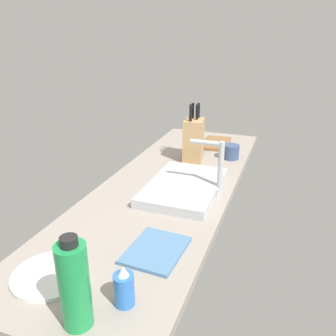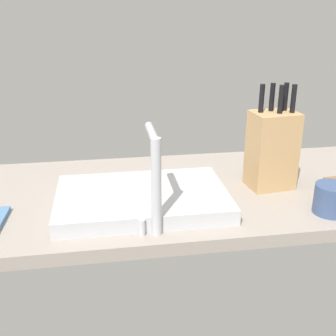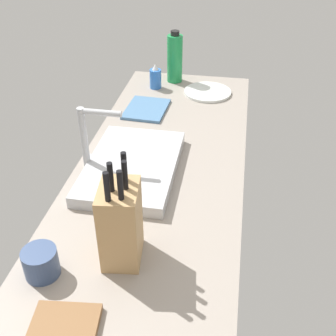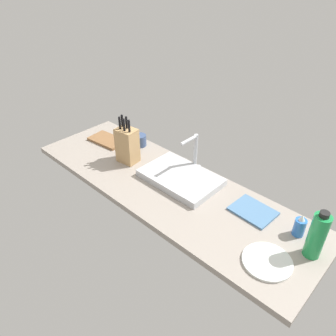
# 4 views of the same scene
# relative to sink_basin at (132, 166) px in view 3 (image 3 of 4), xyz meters

# --- Properties ---
(countertop_slab) EXTENTS (1.83, 0.58, 0.04)m
(countertop_slab) POSITION_rel_sink_basin_xyz_m (-0.03, -0.09, -0.04)
(countertop_slab) COLOR gray
(countertop_slab) RESTS_ON ground
(sink_basin) EXTENTS (0.45, 0.30, 0.04)m
(sink_basin) POSITION_rel_sink_basin_xyz_m (0.00, 0.00, 0.00)
(sink_basin) COLOR #B7BABF
(sink_basin) RESTS_ON countertop_slab
(faucet) EXTENTS (0.06, 0.15, 0.24)m
(faucet) POSITION_rel_sink_basin_xyz_m (-0.02, 0.14, 0.12)
(faucet) COLOR #B7BABF
(faucet) RESTS_ON countertop_slab
(knife_block) EXTENTS (0.14, 0.11, 0.30)m
(knife_block) POSITION_rel_sink_basin_xyz_m (-0.39, -0.07, 0.10)
(knife_block) COLOR tan
(knife_block) RESTS_ON countertop_slab
(soap_bottle) EXTENTS (0.06, 0.06, 0.12)m
(soap_bottle) POSITION_rel_sink_basin_xyz_m (0.70, 0.06, 0.03)
(soap_bottle) COLOR blue
(soap_bottle) RESTS_ON countertop_slab
(water_bottle) EXTENTS (0.07, 0.07, 0.25)m
(water_bottle) POSITION_rel_sink_basin_xyz_m (0.80, -0.02, 0.10)
(water_bottle) COLOR #1E8E47
(water_bottle) RESTS_ON countertop_slab
(dinner_plate) EXTENTS (0.22, 0.22, 0.01)m
(dinner_plate) POSITION_rel_sink_basin_xyz_m (0.68, -0.19, -0.01)
(dinner_plate) COLOR silver
(dinner_plate) RESTS_ON countertop_slab
(dish_towel) EXTENTS (0.22, 0.18, 0.01)m
(dish_towel) POSITION_rel_sink_basin_xyz_m (0.46, 0.05, -0.01)
(dish_towel) COLOR teal
(dish_towel) RESTS_ON countertop_slab
(coffee_mug) EXTENTS (0.09, 0.09, 0.08)m
(coffee_mug) POSITION_rel_sink_basin_xyz_m (-0.48, 0.12, 0.02)
(coffee_mug) COLOR #384C75
(coffee_mug) RESTS_ON countertop_slab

